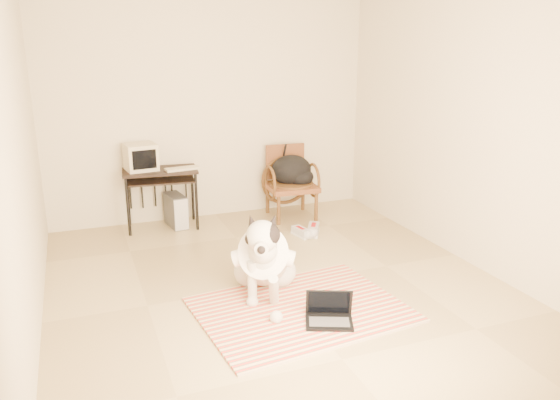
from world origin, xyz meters
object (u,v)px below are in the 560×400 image
dog (264,259)px  rattan_chair (290,182)px  crt_monitor (141,157)px  computer_desk (161,178)px  pc_tower (176,210)px  backpack (293,171)px  laptop (329,314)px

dog → rattan_chair: rattan_chair is taller
crt_monitor → rattan_chair: size_ratio=0.43×
computer_desk → crt_monitor: bearing=160.4°
pc_tower → backpack: (1.46, -0.14, 0.39)m
dog → rattan_chair: (1.06, 2.01, 0.11)m
computer_desk → rattan_chair: rattan_chair is taller
dog → rattan_chair: bearing=62.3°
rattan_chair → backpack: bearing=-38.0°
computer_desk → pc_tower: computer_desk is taller
dog → rattan_chair: size_ratio=1.31×
laptop → backpack: 2.81m
crt_monitor → pc_tower: (0.36, -0.07, -0.67)m
laptop → crt_monitor: (-1.04, 2.87, 0.78)m
dog → computer_desk: bearing=104.1°
laptop → pc_tower: bearing=103.8°
rattan_chair → crt_monitor: bearing=173.9°
dog → laptop: size_ratio=2.62×
pc_tower → backpack: bearing=-5.5°
laptop → pc_tower: 2.88m
pc_tower → rattan_chair: 1.46m
dog → pc_tower: bearing=100.0°
rattan_chair → computer_desk: bearing=175.7°
backpack → computer_desk: bearing=174.9°
dog → pc_tower: size_ratio=2.65×
laptop → rattan_chair: rattan_chair is taller
laptop → backpack: size_ratio=0.86×
computer_desk → crt_monitor: crt_monitor is taller
computer_desk → crt_monitor: 0.33m
crt_monitor → pc_tower: bearing=-11.7°
dog → computer_desk: 2.21m
pc_tower → dog: bearing=-80.0°
laptop → backpack: (0.77, 2.65, 0.50)m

